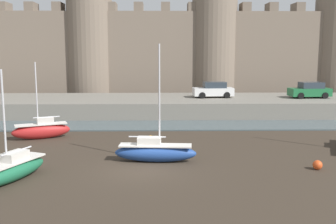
{
  "coord_description": "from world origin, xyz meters",
  "views": [
    {
      "loc": [
        1.1,
        -20.33,
        6.23
      ],
      "look_at": [
        1.53,
        4.16,
        2.5
      ],
      "focal_mm": 42.0,
      "sensor_mm": 36.0,
      "label": 1
    }
  ],
  "objects_px": {
    "car_quay_centre_east": "(213,90)",
    "mooring_buoy_mid_mud": "(317,165)",
    "sailboat_foreground_left": "(11,170)",
    "mooring_buoy_near_shore": "(151,139)",
    "sailboat_near_channel_right": "(42,130)",
    "car_quay_west": "(310,90)",
    "sailboat_midflat_right": "(155,151)"
  },
  "relations": [
    {
      "from": "car_quay_centre_east",
      "to": "car_quay_west",
      "type": "bearing_deg",
      "value": -3.4
    },
    {
      "from": "mooring_buoy_near_shore",
      "to": "car_quay_centre_east",
      "type": "relative_size",
      "value": 0.12
    },
    {
      "from": "sailboat_near_channel_right",
      "to": "mooring_buoy_near_shore",
      "type": "bearing_deg",
      "value": -10.28
    },
    {
      "from": "sailboat_near_channel_right",
      "to": "car_quay_west",
      "type": "distance_m",
      "value": 26.73
    },
    {
      "from": "mooring_buoy_mid_mud",
      "to": "car_quay_west",
      "type": "height_order",
      "value": "car_quay_west"
    },
    {
      "from": "sailboat_near_channel_right",
      "to": "mooring_buoy_mid_mud",
      "type": "height_order",
      "value": "sailboat_near_channel_right"
    },
    {
      "from": "sailboat_foreground_left",
      "to": "mooring_buoy_mid_mud",
      "type": "relative_size",
      "value": 10.69
    },
    {
      "from": "mooring_buoy_near_shore",
      "to": "sailboat_near_channel_right",
      "type": "bearing_deg",
      "value": 169.72
    },
    {
      "from": "mooring_buoy_near_shore",
      "to": "car_quay_west",
      "type": "bearing_deg",
      "value": 39.31
    },
    {
      "from": "sailboat_near_channel_right",
      "to": "sailboat_foreground_left",
      "type": "xyz_separation_m",
      "value": [
        1.41,
        -9.6,
        -0.07
      ]
    },
    {
      "from": "mooring_buoy_mid_mud",
      "to": "car_quay_centre_east",
      "type": "bearing_deg",
      "value": 98.32
    },
    {
      "from": "sailboat_midflat_right",
      "to": "mooring_buoy_near_shore",
      "type": "height_order",
      "value": "sailboat_midflat_right"
    },
    {
      "from": "car_quay_centre_east",
      "to": "mooring_buoy_mid_mud",
      "type": "bearing_deg",
      "value": -81.68
    },
    {
      "from": "sailboat_midflat_right",
      "to": "car_quay_west",
      "type": "distance_m",
      "value": 23.85
    },
    {
      "from": "sailboat_foreground_left",
      "to": "car_quay_centre_east",
      "type": "height_order",
      "value": "sailboat_foreground_left"
    },
    {
      "from": "sailboat_midflat_right",
      "to": "car_quay_west",
      "type": "xyz_separation_m",
      "value": [
        15.63,
        17.93,
        1.76
      ]
    },
    {
      "from": "mooring_buoy_near_shore",
      "to": "car_quay_west",
      "type": "relative_size",
      "value": 0.12
    },
    {
      "from": "sailboat_foreground_left",
      "to": "mooring_buoy_near_shore",
      "type": "relative_size",
      "value": 10.59
    },
    {
      "from": "mooring_buoy_mid_mud",
      "to": "mooring_buoy_near_shore",
      "type": "relative_size",
      "value": 0.99
    },
    {
      "from": "mooring_buoy_near_shore",
      "to": "car_quay_west",
      "type": "distance_m",
      "value": 20.8
    },
    {
      "from": "sailboat_foreground_left",
      "to": "mooring_buoy_mid_mud",
      "type": "bearing_deg",
      "value": 5.91
    },
    {
      "from": "sailboat_midflat_right",
      "to": "sailboat_foreground_left",
      "type": "height_order",
      "value": "sailboat_midflat_right"
    },
    {
      "from": "mooring_buoy_mid_mud",
      "to": "car_quay_centre_east",
      "type": "distance_m",
      "value": 20.55
    },
    {
      "from": "sailboat_near_channel_right",
      "to": "car_quay_west",
      "type": "xyz_separation_m",
      "value": [
        23.99,
        11.66,
        1.72
      ]
    },
    {
      "from": "sailboat_near_channel_right",
      "to": "car_quay_centre_east",
      "type": "xyz_separation_m",
      "value": [
        14.14,
        12.25,
        1.72
      ]
    },
    {
      "from": "sailboat_near_channel_right",
      "to": "car_quay_west",
      "type": "relative_size",
      "value": 1.32
    },
    {
      "from": "mooring_buoy_mid_mud",
      "to": "mooring_buoy_near_shore",
      "type": "bearing_deg",
      "value": 144.41
    },
    {
      "from": "car_quay_centre_east",
      "to": "sailboat_midflat_right",
      "type": "bearing_deg",
      "value": -107.33
    },
    {
      "from": "sailboat_near_channel_right",
      "to": "car_quay_centre_east",
      "type": "distance_m",
      "value": 18.78
    },
    {
      "from": "sailboat_near_channel_right",
      "to": "mooring_buoy_mid_mud",
      "type": "distance_m",
      "value": 18.87
    },
    {
      "from": "sailboat_near_channel_right",
      "to": "mooring_buoy_mid_mud",
      "type": "xyz_separation_m",
      "value": [
        17.09,
        -7.97,
        -0.39
      ]
    },
    {
      "from": "sailboat_midflat_right",
      "to": "car_quay_centre_east",
      "type": "height_order",
      "value": "sailboat_midflat_right"
    }
  ]
}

